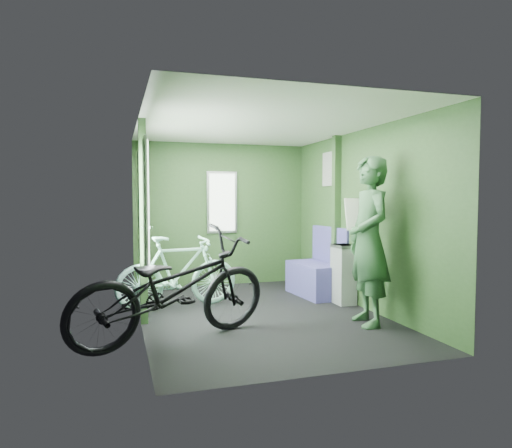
{
  "coord_description": "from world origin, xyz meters",
  "views": [
    {
      "loc": [
        -1.65,
        -5.26,
        1.42
      ],
      "look_at": [
        0.0,
        0.1,
        1.1
      ],
      "focal_mm": 32.0,
      "sensor_mm": 36.0,
      "label": 1
    }
  ],
  "objects_px": {
    "bicycle_black": "(175,344)",
    "waste_box": "(344,274)",
    "passenger": "(369,241)",
    "bicycle_mint": "(178,308)",
    "bench_seat": "(317,275)"
  },
  "relations": [
    {
      "from": "bench_seat",
      "to": "passenger",
      "type": "bearing_deg",
      "value": -98.89
    },
    {
      "from": "bicycle_black",
      "to": "waste_box",
      "type": "bearing_deg",
      "value": -85.95
    },
    {
      "from": "bench_seat",
      "to": "bicycle_black",
      "type": "bearing_deg",
      "value": -149.32
    },
    {
      "from": "bicycle_mint",
      "to": "passenger",
      "type": "distance_m",
      "value": 2.55
    },
    {
      "from": "bicycle_mint",
      "to": "bench_seat",
      "type": "bearing_deg",
      "value": -91.12
    },
    {
      "from": "bicycle_black",
      "to": "waste_box",
      "type": "relative_size",
      "value": 2.63
    },
    {
      "from": "bicycle_black",
      "to": "waste_box",
      "type": "height_order",
      "value": "waste_box"
    },
    {
      "from": "bicycle_mint",
      "to": "waste_box",
      "type": "bearing_deg",
      "value": -106.81
    },
    {
      "from": "passenger",
      "to": "waste_box",
      "type": "xyz_separation_m",
      "value": [
        0.22,
        0.99,
        -0.55
      ]
    },
    {
      "from": "bicycle_black",
      "to": "bicycle_mint",
      "type": "xyz_separation_m",
      "value": [
        0.22,
        1.41,
        0.0
      ]
    },
    {
      "from": "bicycle_mint",
      "to": "bench_seat",
      "type": "height_order",
      "value": "bench_seat"
    },
    {
      "from": "bicycle_mint",
      "to": "passenger",
      "type": "relative_size",
      "value": 0.84
    },
    {
      "from": "bicycle_black",
      "to": "bench_seat",
      "type": "xyz_separation_m",
      "value": [
        2.27,
        1.62,
        0.29
      ]
    },
    {
      "from": "bicycle_black",
      "to": "passenger",
      "type": "height_order",
      "value": "passenger"
    },
    {
      "from": "bicycle_mint",
      "to": "passenger",
      "type": "bearing_deg",
      "value": -132.13
    }
  ]
}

